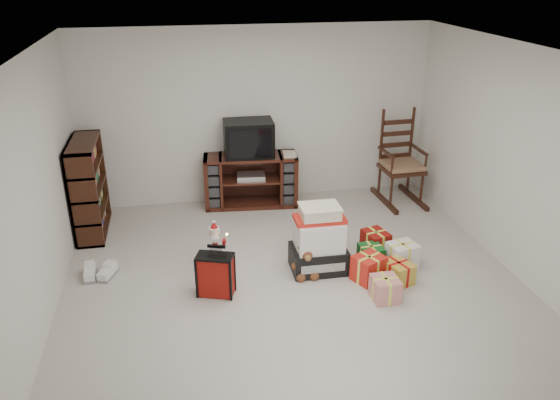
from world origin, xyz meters
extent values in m
cube|color=#BCB6AD|center=(0.00, 0.00, -0.01)|extent=(5.00, 5.00, 0.01)
cube|color=silver|center=(0.00, 0.00, 2.50)|extent=(5.00, 5.00, 0.01)
cube|color=silver|center=(0.00, 2.50, 1.25)|extent=(5.00, 0.01, 2.50)
cube|color=silver|center=(0.00, -2.50, 1.25)|extent=(5.00, 0.01, 2.50)
cube|color=silver|center=(-2.50, 0.00, 1.25)|extent=(0.01, 5.00, 2.50)
cube|color=silver|center=(2.50, 0.00, 1.25)|extent=(0.01, 5.00, 2.50)
cube|color=#431A13|center=(-0.15, 2.23, 0.38)|extent=(1.36, 0.59, 0.75)
cube|color=silver|center=(-0.15, 2.21, 0.45)|extent=(0.42, 0.32, 0.08)
cube|color=#33150E|center=(-2.30, 1.79, 0.62)|extent=(0.34, 1.01, 1.23)
cube|color=#33150E|center=(2.02, 1.93, 0.50)|extent=(0.58, 0.56, 0.05)
cube|color=#956E51|center=(2.02, 1.93, 0.57)|extent=(0.54, 0.52, 0.06)
cube|color=#33150E|center=(2.02, 2.18, 0.97)|extent=(0.47, 0.08, 0.86)
cube|color=#33150E|center=(2.02, 1.93, 0.03)|extent=(0.60, 0.95, 0.06)
cube|color=black|center=(0.34, 0.27, 0.14)|extent=(0.63, 0.46, 0.28)
cube|color=silver|center=(0.34, 0.27, 0.45)|extent=(0.53, 0.41, 0.34)
cube|color=red|center=(0.34, 0.27, 0.65)|extent=(0.57, 0.31, 0.05)
cube|color=beige|center=(0.34, 0.27, 0.73)|extent=(0.43, 0.33, 0.11)
cube|color=maroon|center=(-0.86, -0.03, 0.24)|extent=(0.41, 0.30, 0.48)
cube|color=black|center=(-0.86, 0.06, 0.54)|extent=(0.19, 0.09, 0.03)
ellipsoid|color=brown|center=(0.16, 0.17, 0.13)|extent=(0.27, 0.23, 0.28)
sphere|color=brown|center=(0.16, 0.14, 0.30)|extent=(0.18, 0.18, 0.18)
cone|color=#9F1113|center=(0.32, 0.68, 0.22)|extent=(0.30, 0.30, 0.43)
sphere|color=beige|center=(0.32, 0.68, 0.49)|extent=(0.15, 0.15, 0.15)
cone|color=#9F1113|center=(0.32, 0.68, 0.60)|extent=(0.13, 0.13, 0.11)
cylinder|color=silver|center=(0.48, 0.56, 0.45)|extent=(0.02, 0.02, 0.13)
cone|color=#9F1113|center=(-0.81, 0.60, 0.18)|extent=(0.26, 0.26, 0.37)
sphere|color=beige|center=(-0.81, 0.60, 0.42)|extent=(0.13, 0.13, 0.13)
cone|color=#9F1113|center=(-0.81, 0.60, 0.51)|extent=(0.11, 0.11, 0.09)
cylinder|color=silver|center=(-0.68, 0.50, 0.38)|extent=(0.02, 0.02, 0.11)
cube|color=white|center=(-2.22, 0.58, 0.05)|extent=(0.15, 0.31, 0.11)
cube|color=white|center=(-2.03, 0.58, 0.05)|extent=(0.23, 0.33, 0.11)
cube|color=red|center=(0.81, -0.01, 0.14)|extent=(0.29, 0.29, 0.29)
cube|color=#165B29|center=(1.03, 0.27, 0.14)|extent=(0.29, 0.29, 0.29)
cube|color=gold|center=(1.09, -0.17, 0.14)|extent=(0.29, 0.29, 0.29)
cube|color=beige|center=(0.75, -0.39, 0.14)|extent=(0.29, 0.29, 0.29)
cube|color=silver|center=(1.31, 0.05, 0.14)|extent=(0.29, 0.29, 0.29)
cube|color=maroon|center=(1.25, 0.49, 0.14)|extent=(0.29, 0.29, 0.29)
cube|color=black|center=(-0.16, 2.26, 1.00)|extent=(0.70, 0.51, 0.50)
cube|color=black|center=(-0.16, 2.01, 1.00)|extent=(0.58, 0.04, 0.40)
camera|label=1|loc=(-1.14, -5.00, 3.29)|focal=35.00mm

